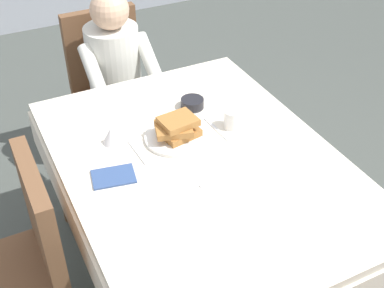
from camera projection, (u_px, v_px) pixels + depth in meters
ground_plane at (199, 274)px, 2.55m from camera, size 14.00×14.00×0.00m
dining_table_main at (200, 176)px, 2.16m from camera, size 1.12×1.52×0.74m
chair_diner at (110, 79)px, 3.06m from camera, size 0.44×0.45×0.93m
diner_person at (116, 70)px, 2.87m from camera, size 0.40×0.43×1.12m
chair_left_side at (23, 258)px, 1.96m from camera, size 0.45×0.44×0.93m
plate_breakfast at (177, 137)px, 2.22m from camera, size 0.28×0.28×0.02m
breakfast_stack at (177, 128)px, 2.19m from camera, size 0.21×0.17×0.09m
cup_coffee at (233, 119)px, 2.27m from camera, size 0.11×0.08×0.08m
bowl_butter at (192, 103)px, 2.41m from camera, size 0.11×0.11×0.04m
syrup_pitcher at (111, 136)px, 2.18m from camera, size 0.08×0.08×0.07m
fork_left_of_plate at (138, 153)px, 2.14m from camera, size 0.02×0.18×0.00m
knife_right_of_plate at (217, 129)px, 2.27m from camera, size 0.03×0.20×0.00m
spoon_near_edge at (217, 181)px, 2.00m from camera, size 0.15×0.02×0.00m
napkin_folded at (113, 176)px, 2.01m from camera, size 0.19×0.15×0.01m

